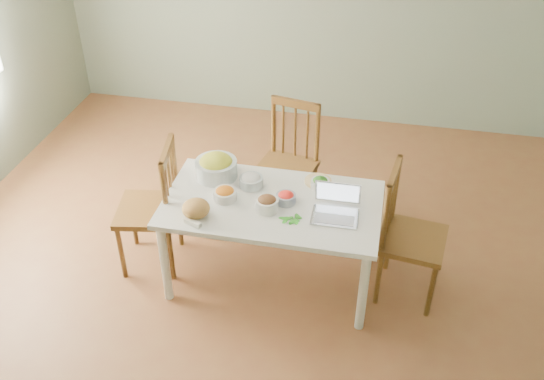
% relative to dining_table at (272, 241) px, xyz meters
% --- Properties ---
extents(floor, '(5.00, 5.00, 0.00)m').
position_rel_dining_table_xyz_m(floor, '(-0.14, 0.03, -0.34)').
color(floor, brown).
rests_on(floor, ground).
extents(dining_table, '(1.45, 0.82, 0.68)m').
position_rel_dining_table_xyz_m(dining_table, '(0.00, 0.00, 0.00)').
color(dining_table, white).
rests_on(dining_table, floor).
extents(chair_far, '(0.51, 0.49, 0.98)m').
position_rel_dining_table_xyz_m(chair_far, '(-0.04, 0.74, 0.15)').
color(chair_far, '#341B0C').
rests_on(chair_far, floor).
extents(chair_left, '(0.49, 0.50, 0.99)m').
position_rel_dining_table_xyz_m(chair_left, '(-0.91, 0.00, 0.16)').
color(chair_left, '#341B0C').
rests_on(chair_left, floor).
extents(chair_right, '(0.47, 0.49, 0.98)m').
position_rel_dining_table_xyz_m(chair_right, '(0.96, 0.06, 0.15)').
color(chair_right, '#341B0C').
rests_on(chair_right, floor).
extents(bread_boule, '(0.20, 0.20, 0.12)m').
position_rel_dining_table_xyz_m(bread_boule, '(-0.45, -0.24, 0.40)').
color(bread_boule, '#AE773C').
rests_on(bread_boule, dining_table).
extents(butter_stick, '(0.12, 0.07, 0.03)m').
position_rel_dining_table_xyz_m(butter_stick, '(-0.44, -0.34, 0.36)').
color(butter_stick, silver).
rests_on(butter_stick, dining_table).
extents(bowl_squash, '(0.38, 0.38, 0.17)m').
position_rel_dining_table_xyz_m(bowl_squash, '(-0.45, 0.22, 0.43)').
color(bowl_squash, yellow).
rests_on(bowl_squash, dining_table).
extents(bowl_carrot, '(0.16, 0.16, 0.09)m').
position_rel_dining_table_xyz_m(bowl_carrot, '(-0.32, -0.03, 0.38)').
color(bowl_carrot, orange).
rests_on(bowl_carrot, dining_table).
extents(bowl_onion, '(0.19, 0.19, 0.09)m').
position_rel_dining_table_xyz_m(bowl_onion, '(-0.18, 0.16, 0.39)').
color(bowl_onion, silver).
rests_on(bowl_onion, dining_table).
extents(bowl_mushroom, '(0.18, 0.18, 0.10)m').
position_rel_dining_table_xyz_m(bowl_mushroom, '(-0.02, -0.09, 0.39)').
color(bowl_mushroom, '#421F16').
rests_on(bowl_mushroom, dining_table).
extents(bowl_redpep, '(0.14, 0.14, 0.08)m').
position_rel_dining_table_xyz_m(bowl_redpep, '(0.09, 0.02, 0.38)').
color(bowl_redpep, red).
rests_on(bowl_redpep, dining_table).
extents(bowl_broccoli, '(0.16, 0.16, 0.08)m').
position_rel_dining_table_xyz_m(bowl_broccoli, '(0.29, 0.24, 0.38)').
color(bowl_broccoli, '#1B4D11').
rests_on(bowl_broccoli, dining_table).
extents(flatbread, '(0.19, 0.19, 0.02)m').
position_rel_dining_table_xyz_m(flatbread, '(0.27, 0.30, 0.35)').
color(flatbread, '#E3CB84').
rests_on(flatbread, dining_table).
extents(basil_bunch, '(0.17, 0.17, 0.02)m').
position_rel_dining_table_xyz_m(basil_bunch, '(0.15, -0.16, 0.35)').
color(basil_bunch, '#2C6D1A').
rests_on(basil_bunch, dining_table).
extents(laptop, '(0.30, 0.27, 0.20)m').
position_rel_dining_table_xyz_m(laptop, '(0.43, -0.08, 0.44)').
color(laptop, silver).
rests_on(laptop, dining_table).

